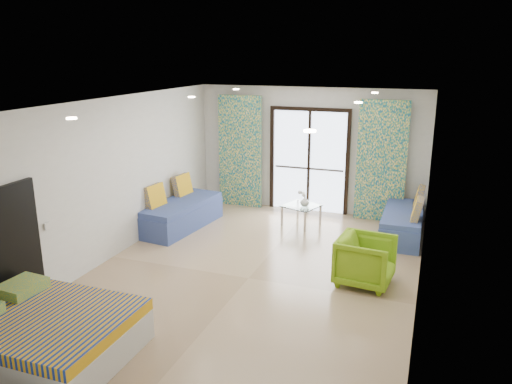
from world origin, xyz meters
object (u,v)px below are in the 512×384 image
(daybed_right, at_px, (403,222))
(coffee_table, at_px, (301,207))
(bed, at_px, (46,334))
(daybed_left, at_px, (180,213))
(armchair, at_px, (366,258))

(daybed_right, distance_m, coffee_table, 2.00)
(daybed_right, relative_size, coffee_table, 2.24)
(bed, xyz_separation_m, daybed_left, (-0.64, 4.44, 0.03))
(bed, height_order, coffee_table, coffee_table)
(bed, xyz_separation_m, daybed_right, (3.59, 5.42, 0.01))
(daybed_left, relative_size, coffee_table, 2.49)
(daybed_left, relative_size, daybed_right, 1.11)
(armchair, bearing_deg, daybed_right, -4.01)
(bed, relative_size, coffee_table, 2.30)
(coffee_table, bearing_deg, armchair, -54.70)
(bed, height_order, armchair, armchair)
(bed, bearing_deg, daybed_right, 56.48)
(daybed_left, bearing_deg, bed, -75.12)
(coffee_table, xyz_separation_m, armchair, (1.60, -2.26, 0.03))
(daybed_left, xyz_separation_m, armchair, (3.84, -1.30, 0.11))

